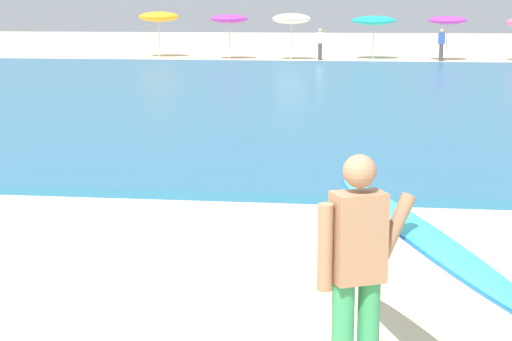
# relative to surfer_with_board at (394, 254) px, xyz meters

# --- Properties ---
(sea) EXTENTS (120.00, 28.00, 0.14)m
(sea) POSITION_rel_surfer_with_board_xyz_m (-1.27, 19.57, -0.97)
(sea) COLOR teal
(sea) RESTS_ON ground
(surfer_with_board) EXTENTS (1.49, 2.70, 1.73)m
(surfer_with_board) POSITION_rel_surfer_with_board_xyz_m (0.00, 0.00, 0.00)
(surfer_with_board) COLOR #338E56
(surfer_with_board) RESTS_ON ground
(beach_umbrella_0) EXTENTS (2.15, 2.16, 2.41)m
(beach_umbrella_0) POSITION_rel_surfer_with_board_xyz_m (-11.12, 37.97, 1.08)
(beach_umbrella_0) COLOR beige
(beach_umbrella_0) RESTS_ON ground
(beach_umbrella_1) EXTENTS (1.95, 1.95, 2.29)m
(beach_umbrella_1) POSITION_rel_surfer_with_board_xyz_m (-7.10, 36.64, 1.00)
(beach_umbrella_1) COLOR beige
(beach_umbrella_1) RESTS_ON ground
(beach_umbrella_2) EXTENTS (1.92, 1.92, 2.33)m
(beach_umbrella_2) POSITION_rel_surfer_with_board_xyz_m (-3.89, 36.41, 1.01)
(beach_umbrella_2) COLOR beige
(beach_umbrella_2) RESTS_ON ground
(beach_umbrella_3) EXTENTS (2.28, 2.30, 2.24)m
(beach_umbrella_3) POSITION_rel_surfer_with_board_xyz_m (0.25, 37.69, 0.91)
(beach_umbrella_3) COLOR beige
(beach_umbrella_3) RESTS_ON ground
(beach_umbrella_4) EXTENTS (1.93, 1.94, 2.24)m
(beach_umbrella_4) POSITION_rel_surfer_with_board_xyz_m (3.89, 36.97, 0.95)
(beach_umbrella_4) COLOR beige
(beach_umbrella_4) RESTS_ON ground
(beachgoer_near_row_mid) EXTENTS (0.32, 0.20, 1.58)m
(beachgoer_near_row_mid) POSITION_rel_surfer_with_board_xyz_m (-2.41, 36.31, -0.19)
(beachgoer_near_row_mid) COLOR #383842
(beachgoer_near_row_mid) RESTS_ON ground
(beachgoer_near_row_right) EXTENTS (0.32, 0.20, 1.58)m
(beachgoer_near_row_right) POSITION_rel_surfer_with_board_xyz_m (3.57, 36.21, -0.19)
(beachgoer_near_row_right) COLOR #383842
(beachgoer_near_row_right) RESTS_ON ground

